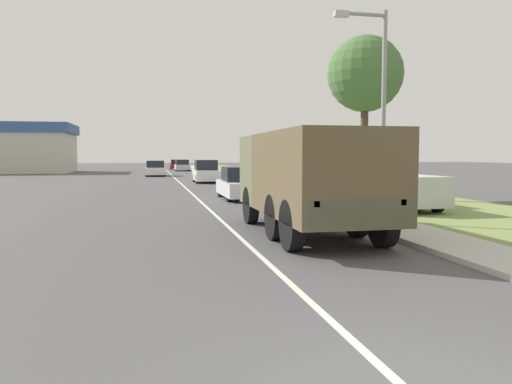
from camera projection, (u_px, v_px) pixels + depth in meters
name	position (u px, v px, depth m)	size (l,w,h in m)	color
ground_plane	(176.00, 179.00, 43.14)	(180.00, 180.00, 0.00)	#4C4C4F
lane_centre_stripe	(176.00, 179.00, 43.14)	(0.12, 120.00, 0.00)	silver
sidewalk_right	(228.00, 178.00, 44.08)	(1.80, 120.00, 0.12)	beige
grass_strip_right	(276.00, 178.00, 44.99)	(7.00, 120.00, 0.02)	olive
military_truck	(309.00, 175.00, 13.11)	(2.45, 6.78, 2.67)	#606647
car_nearest_ahead	(241.00, 184.00, 23.86)	(1.85, 4.51, 1.53)	silver
car_second_ahead	(206.00, 173.00, 37.96)	(1.81, 4.10, 1.71)	silver
car_third_ahead	(155.00, 169.00, 49.72)	(1.92, 4.55, 1.53)	silver
car_fourth_ahead	(182.00, 166.00, 65.94)	(1.87, 4.50, 1.48)	#B7BABF
car_farthest_ahead	(177.00, 165.00, 73.86)	(1.94, 4.24, 1.41)	maroon
pickup_truck	(390.00, 185.00, 19.77)	(2.01, 5.16, 1.93)	silver
lamp_post	(377.00, 95.00, 15.03)	(1.69, 0.24, 6.29)	gray
tree_mid_right	(365.00, 75.00, 23.63)	(3.59, 3.59, 7.71)	#4C3D2D
utility_box	(393.00, 204.00, 17.65)	(0.55, 0.45, 0.70)	#3D7042
building_distant	(0.00, 148.00, 58.66)	(16.63, 9.79, 5.77)	beige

